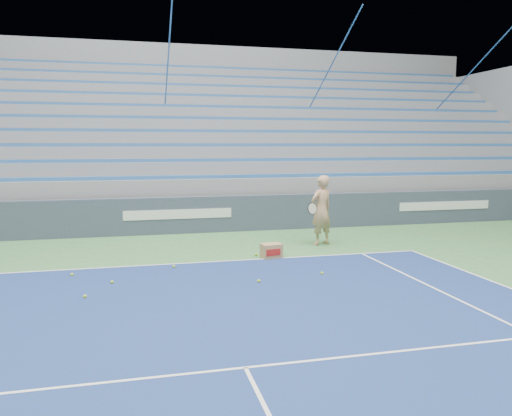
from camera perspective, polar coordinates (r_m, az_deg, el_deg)
The scene contains 11 objects.
sponsor_barrier at distance 15.20m, azimuth -8.89°, elevation -0.81°, with size 30.00×0.32×1.10m.
bleachers at distance 20.76m, azimuth -10.32°, elevation 6.29°, with size 31.00×9.15×7.30m.
tennis_player at distance 13.35m, azimuth 7.47°, elevation -0.25°, with size 1.00×0.95×1.86m.
ball_box at distance 11.79m, azimuth 1.77°, elevation -4.92°, with size 0.51×0.43×0.34m.
tennis_ball_0 at distance 10.05m, azimuth -16.12°, elevation -8.15°, with size 0.07×0.07×0.07m, color #AFD32B.
tennis_ball_1 at distance 9.28m, azimuth -18.98°, elevation -9.54°, with size 0.07×0.07×0.07m, color #AFD32B.
tennis_ball_2 at distance 10.87m, azimuth -20.29°, elevation -7.16°, with size 0.07×0.07×0.07m, color #AFD32B.
tennis_ball_3 at distance 10.40m, azimuth 7.54°, elevation -7.40°, with size 0.07×0.07×0.07m, color #AFD32B.
tennis_ball_4 at distance 11.01m, azimuth -9.37°, elevation -6.62°, with size 0.07×0.07×0.07m, color #AFD32B.
tennis_ball_5 at distance 9.74m, azimuth 0.32°, elevation -8.35°, with size 0.07×0.07×0.07m, color #AFD32B.
tennis_ball_6 at distance 12.02m, azimuth 0.01°, elevation -5.35°, with size 0.07×0.07×0.07m, color #AFD32B.
Camera 1 is at (-1.20, 0.88, 2.64)m, focal length 35.00 mm.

